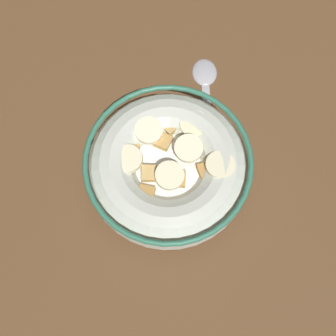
% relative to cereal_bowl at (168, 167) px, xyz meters
% --- Properties ---
extents(ground_plane, '(1.18, 1.18, 0.02)m').
position_rel_cereal_bowl_xyz_m(ground_plane, '(-0.00, -0.00, -0.04)').
color(ground_plane, brown).
extents(cereal_bowl, '(0.18, 0.18, 0.06)m').
position_rel_cereal_bowl_xyz_m(cereal_bowl, '(0.00, 0.00, 0.00)').
color(cereal_bowl, beige).
rests_on(cereal_bowl, ground_plane).
extents(spoon, '(0.10, 0.16, 0.01)m').
position_rel_cereal_bowl_xyz_m(spoon, '(0.10, 0.08, -0.03)').
color(spoon, '#A5A5AD').
rests_on(spoon, ground_plane).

